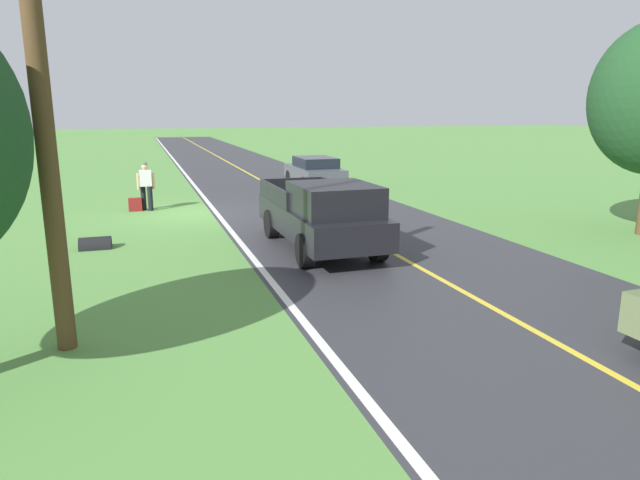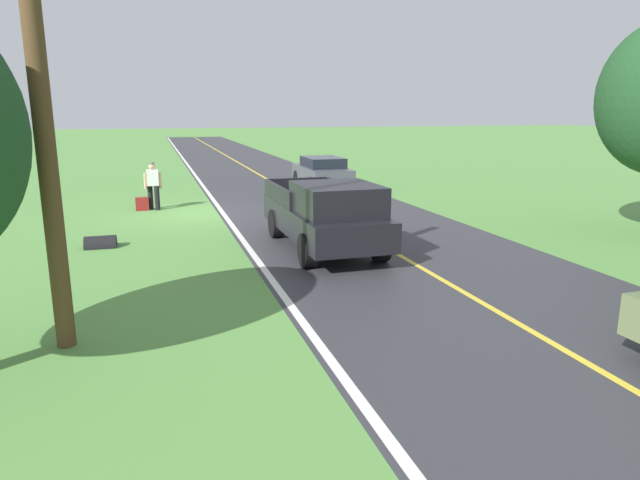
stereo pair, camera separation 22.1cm
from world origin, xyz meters
TOP-DOWN VIEW (x-y plane):
  - ground_plane at (0.00, 0.00)m, footprint 200.00×200.00m
  - road_surface at (-4.27, 0.00)m, footprint 7.34×120.00m
  - lane_edge_line at (-0.78, 0.00)m, footprint 0.16×117.60m
  - lane_centre_line at (-4.27, 0.00)m, footprint 0.14×117.60m
  - hitchhiker_walking at (1.52, -1.21)m, footprint 0.62×0.51m
  - suitcase_carried at (1.94, -1.11)m, footprint 0.47×0.22m
  - pickup_truck_passing at (-2.67, 6.46)m, footprint 2.13×5.42m
  - sedan_near_oncoming at (-6.16, -5.45)m, footprint 1.95×4.41m
  - utility_pole_roadside at (2.95, 11.08)m, footprint 0.28×0.28m
  - drainage_culvert at (2.95, 4.41)m, footprint 0.80×0.60m

SIDE VIEW (x-z plane):
  - ground_plane at x=0.00m, z-range 0.00..0.00m
  - drainage_culvert at x=2.95m, z-range -0.30..0.30m
  - road_surface at x=-4.27m, z-range 0.00..0.00m
  - lane_edge_line at x=-0.78m, z-range 0.00..0.01m
  - lane_centre_line at x=-4.27m, z-range 0.00..0.01m
  - suitcase_carried at x=1.94m, z-range 0.00..0.48m
  - sedan_near_oncoming at x=-6.16m, z-range 0.05..1.46m
  - pickup_truck_passing at x=-2.67m, z-range 0.06..1.88m
  - hitchhiker_walking at x=1.52m, z-range 0.11..1.85m
  - utility_pole_roadside at x=2.95m, z-range 0.00..8.48m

